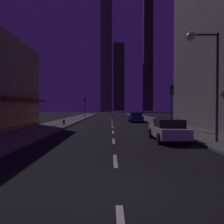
{
  "coord_description": "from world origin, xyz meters",
  "views": [
    {
      "loc": [
        -0.19,
        -5.71,
        2.2
      ],
      "look_at": [
        0.0,
        27.48,
        1.52
      ],
      "focal_mm": 34.83,
      "sensor_mm": 36.0,
      "label": 1
    }
  ],
  "objects_px": {
    "traffic_light_near_right": "(172,97)",
    "street_lamp_right": "(204,60)",
    "car_parked_far": "(136,117)",
    "traffic_light_far_left": "(85,103)",
    "fire_hydrant_far_left": "(64,122)",
    "car_parked_near": "(168,130)"
  },
  "relations": [
    {
      "from": "car_parked_far",
      "to": "car_parked_near",
      "type": "bearing_deg",
      "value": -90.0
    },
    {
      "from": "car_parked_far",
      "to": "traffic_light_near_right",
      "type": "height_order",
      "value": "traffic_light_near_right"
    },
    {
      "from": "traffic_light_near_right",
      "to": "traffic_light_far_left",
      "type": "xyz_separation_m",
      "value": [
        -11.0,
        24.29,
        0.0
      ]
    },
    {
      "from": "car_parked_far",
      "to": "traffic_light_near_right",
      "type": "distance_m",
      "value": 12.97
    },
    {
      "from": "fire_hydrant_far_left",
      "to": "car_parked_far",
      "type": "bearing_deg",
      "value": 34.28
    },
    {
      "from": "fire_hydrant_far_left",
      "to": "traffic_light_near_right",
      "type": "height_order",
      "value": "traffic_light_near_right"
    },
    {
      "from": "traffic_light_near_right",
      "to": "traffic_light_far_left",
      "type": "height_order",
      "value": "same"
    },
    {
      "from": "car_parked_far",
      "to": "fire_hydrant_far_left",
      "type": "distance_m",
      "value": 11.5
    },
    {
      "from": "car_parked_far",
      "to": "street_lamp_right",
      "type": "height_order",
      "value": "street_lamp_right"
    },
    {
      "from": "fire_hydrant_far_left",
      "to": "traffic_light_far_left",
      "type": "distance_m",
      "value": 18.38
    },
    {
      "from": "traffic_light_near_right",
      "to": "traffic_light_far_left",
      "type": "distance_m",
      "value": 26.67
    },
    {
      "from": "car_parked_near",
      "to": "fire_hydrant_far_left",
      "type": "height_order",
      "value": "car_parked_near"
    },
    {
      "from": "traffic_light_far_left",
      "to": "street_lamp_right",
      "type": "relative_size",
      "value": 0.64
    },
    {
      "from": "car_parked_near",
      "to": "traffic_light_far_left",
      "type": "xyz_separation_m",
      "value": [
        -9.1,
        30.29,
        2.45
      ]
    },
    {
      "from": "street_lamp_right",
      "to": "traffic_light_far_left",
      "type": "bearing_deg",
      "value": 109.02
    },
    {
      "from": "fire_hydrant_far_left",
      "to": "traffic_light_far_left",
      "type": "bearing_deg",
      "value": 88.74
    },
    {
      "from": "car_parked_near",
      "to": "street_lamp_right",
      "type": "height_order",
      "value": "street_lamp_right"
    },
    {
      "from": "car_parked_near",
      "to": "traffic_light_far_left",
      "type": "distance_m",
      "value": 31.72
    },
    {
      "from": "car_parked_near",
      "to": "traffic_light_near_right",
      "type": "distance_m",
      "value": 6.75
    },
    {
      "from": "traffic_light_near_right",
      "to": "street_lamp_right",
      "type": "bearing_deg",
      "value": -90.95
    },
    {
      "from": "street_lamp_right",
      "to": "car_parked_far",
      "type": "bearing_deg",
      "value": 95.12
    },
    {
      "from": "car_parked_far",
      "to": "traffic_light_near_right",
      "type": "xyz_separation_m",
      "value": [
        1.9,
        -12.6,
        2.45
      ]
    }
  ]
}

